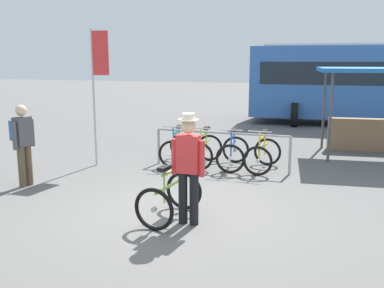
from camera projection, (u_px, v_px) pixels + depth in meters
ground_plane at (177, 212)px, 7.22m from camera, size 80.00×80.00×0.00m
bike_rack_rail at (221, 141)px, 9.97m from camera, size 3.21×0.21×0.88m
racked_bike_teal at (177, 148)px, 10.57m from camera, size 0.74×1.13×0.97m
racked_bike_lime at (205, 150)px, 10.34m from camera, size 0.68×1.12×0.98m
racked_bike_blue at (233, 152)px, 10.11m from camera, size 0.74×1.14×0.97m
racked_bike_yellow at (263, 155)px, 9.88m from camera, size 0.75×1.14×0.97m
featured_bicycle at (173, 188)px, 6.92m from camera, size 0.80×1.24×1.09m
person_with_featured_bike at (188, 164)px, 6.53m from camera, size 0.53×0.32×1.72m
pedestrian_with_backpack at (23, 140)px, 8.56m from camera, size 0.37×0.52×1.64m
market_stall at (377, 102)px, 11.40m from camera, size 3.29×2.56×2.30m
banner_flag at (98, 72)px, 9.98m from camera, size 0.45×0.05×3.20m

